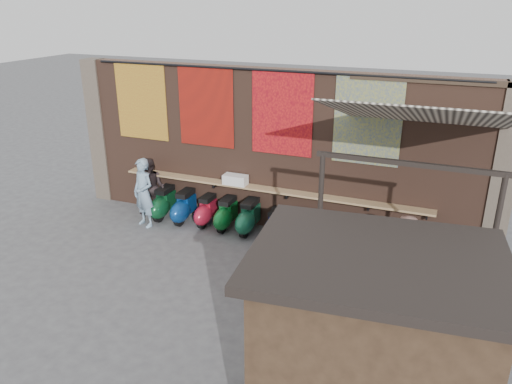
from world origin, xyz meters
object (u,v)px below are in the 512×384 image
Objects in this scene: shopper_navy at (407,266)px; scooter_stool_5 at (275,224)px; diner_right at (151,188)px; scooter_stool_3 at (227,214)px; scooter_stool_0 at (164,203)px; shopper_grey at (482,310)px; scooter_stool_1 at (185,207)px; market_stall at (368,364)px; diner_left at (144,193)px; scooter_stool_2 at (207,211)px; scooter_stool_9 at (378,240)px; shelf_box at (235,180)px; scooter_stool_7 at (322,230)px; scooter_stool_8 at (348,235)px; shopper_tan at (405,253)px; scooter_stool_6 at (296,227)px; scooter_stool_4 at (249,217)px.

scooter_stool_5 is at bearing -52.73° from shopper_navy.
scooter_stool_3 is at bearing -7.64° from diner_right.
shopper_grey is at bearing -20.91° from scooter_stool_0.
scooter_stool_3 is at bearing -45.60° from shopper_navy.
scooter_stool_3 is at bearing 0.85° from scooter_stool_1.
diner_right is 8.63m from market_stall.
shopper_grey is at bearing 1.82° from diner_left.
diner_right is 0.88× the size of shopper_grey.
market_stall is (5.06, -5.48, 0.99)m from scooter_stool_2.
scooter_stool_2 is 4.40m from scooter_stool_9.
diner_right is at bearing -21.76° from shopper_grey.
shelf_box is at bearing 68.22° from scooter_stool_3.
scooter_stool_2 is 1.01× the size of scooter_stool_7.
scooter_stool_8 is 1.83m from shopper_tan.
shelf_box is at bearing 142.52° from shopper_tan.
scooter_stool_2 is 2.46m from scooter_stool_6.
scooter_stool_8 is (3.12, -0.03, -0.01)m from scooter_stool_3.
scooter_stool_3 is (-0.12, -0.30, -0.84)m from shelf_box.
market_stall reaches higher than scooter_stool_9.
scooter_stool_7 is 2.39m from shopper_tan.
scooter_stool_7 is 2.73m from shopper_navy.
scooter_stool_1 reaches higher than scooter_stool_7.
diner_left reaches higher than scooter_stool_3.
market_stall is at bearing -54.62° from scooter_stool_4.
shopper_tan is (6.53, -0.58, -0.11)m from diner_left.
shelf_box is 6.61m from shopper_grey.
diner_left reaches higher than shopper_tan.
shelf_box is 1.15m from scooter_stool_2.
market_stall is at bearing -64.35° from scooter_stool_6.
diner_left is at bearing -157.39° from shelf_box.
scooter_stool_8 is 4.04m from shopper_grey.
scooter_stool_0 is at bearing 89.90° from diner_left.
shelf_box is at bearing 19.65° from scooter_stool_2.
diner_left is (-0.83, -0.58, 0.48)m from scooter_stool_1.
scooter_stool_9 is at bearing -90.73° from shopper_navy.
scooter_stool_8 is 0.46× the size of shopper_grey.
scooter_stool_2 is at bearing 177.10° from scooter_stool_4.
market_stall is (-0.03, -4.25, 0.59)m from shopper_tan.
scooter_stool_2 is at bearing -43.96° from shopper_navy.
scooter_stool_0 is 1.04× the size of scooter_stool_3.
shopper_navy is at bearing -47.69° from scooter_stool_8.
scooter_stool_5 is 5.48m from shopper_grey.
scooter_stool_3 is at bearing 0.16° from scooter_stool_0.
scooter_stool_8 is at bearing 24.64° from diner_left.
scooter_stool_5 is (3.13, 0.03, -0.07)m from scooter_stool_0.
scooter_stool_2 is at bearing 147.71° from shopper_tan.
scooter_stool_5 is 0.89× the size of scooter_stool_8.
shopper_navy reaches higher than scooter_stool_7.
shopper_grey reaches higher than scooter_stool_6.
diner_left is 8.24m from shopper_grey.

